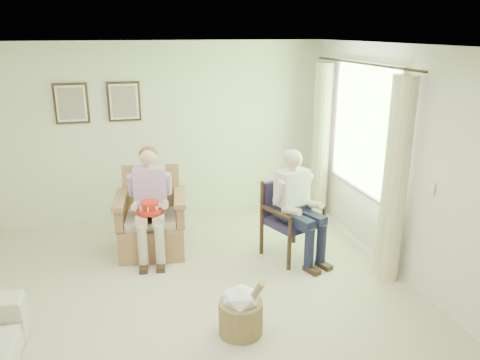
{
  "coord_description": "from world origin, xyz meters",
  "views": [
    {
      "loc": [
        -0.56,
        -4.05,
        2.74
      ],
      "look_at": [
        0.78,
        1.02,
        1.05
      ],
      "focal_mm": 35.0,
      "sensor_mm": 36.0,
      "label": 1
    }
  ],
  "objects": [
    {
      "name": "floor",
      "position": [
        0.0,
        0.0,
        0.0
      ],
      "size": [
        5.5,
        5.5,
        0.0
      ],
      "primitive_type": "plane",
      "color": "beige",
      "rests_on": "ground"
    },
    {
      "name": "back_wall",
      "position": [
        0.0,
        2.75,
        1.3
      ],
      "size": [
        5.0,
        0.04,
        2.6
      ],
      "primitive_type": "cube",
      "color": "silver",
      "rests_on": "ground"
    },
    {
      "name": "right_wall",
      "position": [
        2.5,
        0.0,
        1.3
      ],
      "size": [
        0.04,
        5.5,
        2.6
      ],
      "primitive_type": "cube",
      "color": "silver",
      "rests_on": "ground"
    },
    {
      "name": "ceiling",
      "position": [
        0.0,
        0.0,
        2.6
      ],
      "size": [
        5.0,
        5.5,
        0.02
      ],
      "primitive_type": "cube",
      "color": "white",
      "rests_on": "back_wall"
    },
    {
      "name": "window",
      "position": [
        2.46,
        1.2,
        1.58
      ],
      "size": [
        0.13,
        2.5,
        1.63
      ],
      "color": "#2D6B23",
      "rests_on": "right_wall"
    },
    {
      "name": "curtain_left",
      "position": [
        2.33,
        0.22,
        1.15
      ],
      "size": [
        0.34,
        0.34,
        2.3
      ],
      "primitive_type": "cylinder",
      "color": "beige",
      "rests_on": "ground"
    },
    {
      "name": "curtain_right",
      "position": [
        2.33,
        2.18,
        1.15
      ],
      "size": [
        0.34,
        0.34,
        2.3
      ],
      "primitive_type": "cylinder",
      "color": "beige",
      "rests_on": "ground"
    },
    {
      "name": "framed_print_left",
      "position": [
        -1.15,
        2.71,
        1.78
      ],
      "size": [
        0.45,
        0.05,
        0.55
      ],
      "color": "#382114",
      "rests_on": "back_wall"
    },
    {
      "name": "framed_print_right",
      "position": [
        -0.45,
        2.71,
        1.78
      ],
      "size": [
        0.45,
        0.05,
        0.55
      ],
      "color": "#382114",
      "rests_on": "back_wall"
    },
    {
      "name": "wicker_armchair",
      "position": [
        -0.24,
        1.6,
        0.34
      ],
      "size": [
        0.83,
        0.83,
        1.06
      ],
      "rotation": [
        0.0,
        0.0,
        -0.12
      ],
      "color": "#A4764D",
      "rests_on": "ground"
    },
    {
      "name": "wood_armchair",
      "position": [
        1.45,
        1.07,
        0.52
      ],
      "size": [
        0.61,
        0.58,
        0.94
      ],
      "rotation": [
        0.0,
        0.0,
        0.37
      ],
      "color": "black",
      "rests_on": "ground"
    },
    {
      "name": "person_wicker",
      "position": [
        -0.24,
        1.46,
        0.8
      ],
      "size": [
        0.4,
        0.63,
        1.36
      ],
      "rotation": [
        0.0,
        0.0,
        -0.12
      ],
      "color": "#C2B59C",
      "rests_on": "ground"
    },
    {
      "name": "person_dark",
      "position": [
        1.45,
        0.91,
        0.79
      ],
      "size": [
        0.4,
        0.63,
        1.35
      ],
      "rotation": [
        0.0,
        0.0,
        0.37
      ],
      "color": "#191B37",
      "rests_on": "ground"
    },
    {
      "name": "red_hat",
      "position": [
        -0.27,
        1.25,
        0.71
      ],
      "size": [
        0.3,
        0.3,
        0.14
      ],
      "color": "red",
      "rests_on": "person_wicker"
    },
    {
      "name": "hatbox",
      "position": [
        0.42,
        -0.39,
        0.24
      ],
      "size": [
        0.47,
        0.47,
        0.61
      ],
      "color": "tan",
      "rests_on": "ground"
    }
  ]
}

